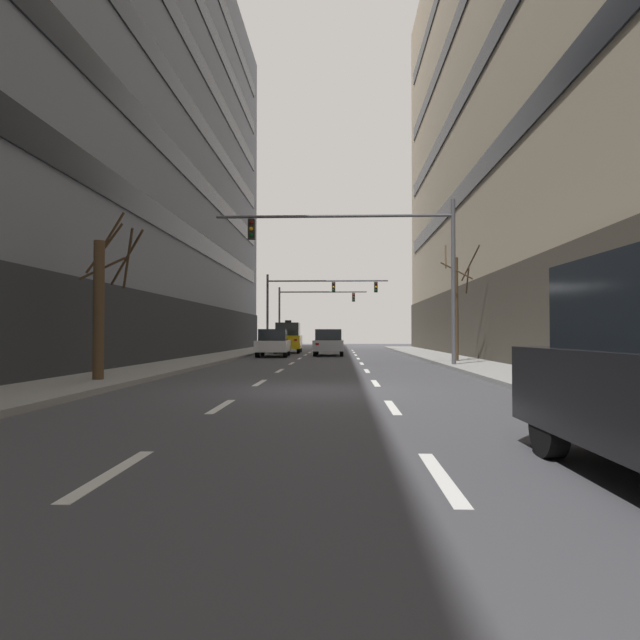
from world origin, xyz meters
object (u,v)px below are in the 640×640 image
Objects in this scene: street_tree_2 at (456,305)px; street_tree_1 at (101,303)px; taxi_driving_1 at (288,338)px; car_driving_2 at (329,343)px; car_driving_0 at (273,343)px; traffic_signal_1 at (311,295)px; traffic_signal_2 at (307,305)px; traffic_signal_0 at (381,251)px.

street_tree_1 is at bearing -138.01° from street_tree_2.
taxi_driving_1 is 24.66m from street_tree_1.
car_driving_2 is at bearing -57.62° from taxi_driving_1.
car_driving_0 is 12.12m from traffic_signal_1.
car_driving_0 is 0.95× the size of street_tree_1.
traffic_signal_2 is at bearing 87.66° from taxi_driving_1.
traffic_signal_1 reaches higher than street_tree_2.
traffic_signal_0 is at bearing 43.23° from street_tree_1.
traffic_signal_1 reaches higher than traffic_signal_2.
traffic_signal_0 is 1.82× the size of street_tree_2.
traffic_signal_2 is at bearing 99.15° from traffic_signal_0.
street_tree_1 is (-2.56, -17.92, 1.42)m from car_driving_0.
traffic_signal_1 is (-1.65, 9.66, 3.66)m from car_driving_2.
taxi_driving_1 is (0.26, 6.54, 0.26)m from car_driving_0.
car_driving_2 is at bearing 28.41° from car_driving_0.
traffic_signal_0 is (5.68, -10.18, 3.97)m from car_driving_0.
traffic_signal_1 is at bearing 112.57° from street_tree_2.
street_tree_1 is (-8.24, -7.75, -2.55)m from traffic_signal_0.
street_tree_2 reaches higher than car_driving_2.
traffic_signal_1 is 1.15× the size of traffic_signal_2.
street_tree_2 is at bearing 41.99° from street_tree_1.
traffic_signal_0 is at bearing -79.40° from traffic_signal_1.
traffic_signal_0 reaches higher than taxi_driving_1.
car_driving_2 is at bearing 124.23° from street_tree_2.
traffic_signal_2 is (0.55, 13.52, 3.06)m from taxi_driving_1.
taxi_driving_1 is 0.46× the size of traffic_signal_1.
car_driving_2 is 0.45× the size of traffic_signal_1.
taxi_driving_1 is 0.97× the size of street_tree_1.
traffic_signal_1 is at bearing 99.66° from car_driving_2.
car_driving_2 is 0.94× the size of street_tree_1.
street_tree_1 is at bearing -95.07° from traffic_signal_2.
taxi_driving_1 is at bearing -92.34° from traffic_signal_2.
car_driving_2 is at bearing -80.34° from traffic_signal_1.
traffic_signal_0 is 5.19m from street_tree_2.
traffic_signal_2 is 1.83× the size of street_tree_1.
street_tree_1 reaches higher than car_driving_2.
traffic_signal_1 is (1.64, 11.44, 3.66)m from car_driving_0.
street_tree_1 is (-2.82, -24.47, 1.15)m from taxi_driving_1.
street_tree_1 is at bearing -96.57° from taxi_driving_1.
street_tree_1 is at bearing -106.52° from car_driving_2.
traffic_signal_0 is 1.00× the size of traffic_signal_1.
taxi_driving_1 is 0.53× the size of traffic_signal_2.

